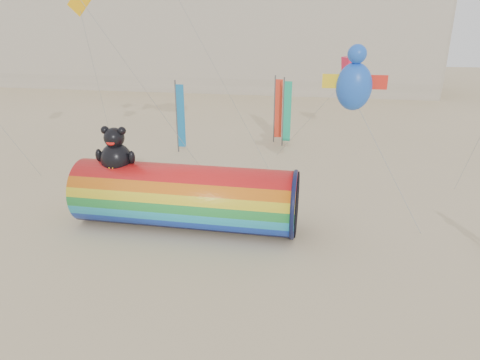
# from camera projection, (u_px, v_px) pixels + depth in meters

# --- Properties ---
(ground) EXTENTS (160.00, 160.00, 0.00)m
(ground) POSITION_uv_depth(u_px,v_px,m) (223.00, 242.00, 18.72)
(ground) COLOR #CCB58C
(ground) RESTS_ON ground
(hotel_building) EXTENTS (60.40, 15.40, 20.60)m
(hotel_building) POSITION_uv_depth(u_px,v_px,m) (210.00, 10.00, 59.39)
(hotel_building) COLOR #B7AD99
(hotel_building) RESTS_ON ground
(windsock_assembly) EXTENTS (10.26, 3.12, 4.73)m
(windsock_assembly) POSITION_uv_depth(u_px,v_px,m) (185.00, 195.00, 19.70)
(windsock_assembly) COLOR red
(windsock_assembly) RESTS_ON ground
(festival_banners) EXTENTS (8.00, 4.05, 5.20)m
(festival_banners) POSITION_uv_depth(u_px,v_px,m) (249.00, 112.00, 31.89)
(festival_banners) COLOR #59595E
(festival_banners) RESTS_ON ground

